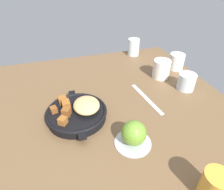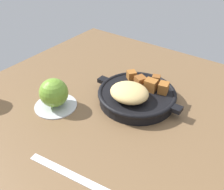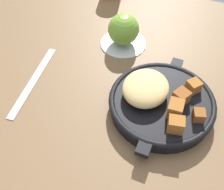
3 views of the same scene
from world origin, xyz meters
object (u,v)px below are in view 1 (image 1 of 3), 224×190
at_px(butter_knife, 146,98).
at_px(ceramic_mug_white, 161,69).
at_px(juice_glass_amber, 214,186).
at_px(cast_iron_skillet, 78,112).
at_px(red_apple, 134,133).
at_px(water_glass_tall, 134,47).
at_px(water_glass_short, 186,82).
at_px(white_creamer_pitcher, 176,62).

bearing_deg(butter_knife, ceramic_mug_white, 127.85).
xyz_separation_m(butter_knife, juice_glass_amber, (0.39, -0.02, 0.04)).
height_order(cast_iron_skillet, red_apple, red_apple).
bearing_deg(water_glass_tall, juice_glass_amber, -9.43).
bearing_deg(water_glass_tall, water_glass_short, 11.28).
xyz_separation_m(cast_iron_skillet, red_apple, (0.16, 0.14, 0.02)).
distance_m(cast_iron_skillet, ceramic_mug_white, 0.44).
xyz_separation_m(water_glass_tall, white_creamer_pitcher, (0.22, 0.14, -0.01)).
xyz_separation_m(red_apple, water_glass_tall, (-0.60, 0.25, 0.00)).
height_order(water_glass_short, water_glass_tall, water_glass_tall).
bearing_deg(water_glass_tall, white_creamer_pitcher, 32.09).
xyz_separation_m(cast_iron_skillet, water_glass_tall, (-0.44, 0.39, 0.02)).
bearing_deg(red_apple, butter_knife, 144.98).
xyz_separation_m(red_apple, white_creamer_pitcher, (-0.38, 0.38, -0.00)).
height_order(red_apple, water_glass_tall, water_glass_tall).
relative_size(red_apple, juice_glass_amber, 0.94).
bearing_deg(butter_knife, juice_glass_amber, -10.56).
relative_size(ceramic_mug_white, water_glass_tall, 0.92).
relative_size(cast_iron_skillet, butter_knife, 1.17).
relative_size(water_glass_short, white_creamer_pitcher, 0.94).
bearing_deg(water_glass_short, ceramic_mug_white, -155.63).
xyz_separation_m(ceramic_mug_white, water_glass_tall, (-0.27, -0.02, 0.00)).
bearing_deg(red_apple, juice_glass_amber, 29.64).
bearing_deg(juice_glass_amber, water_glass_tall, 170.57).
bearing_deg(water_glass_tall, cast_iron_skillet, -41.18).
distance_m(red_apple, water_glass_short, 0.39).
distance_m(ceramic_mug_white, water_glass_short, 0.13).
bearing_deg(water_glass_short, red_apple, -56.90).
xyz_separation_m(butter_knife, ceramic_mug_white, (-0.13, 0.13, 0.04)).
relative_size(cast_iron_skillet, ceramic_mug_white, 2.99).
height_order(red_apple, water_glass_short, red_apple).
height_order(butter_knife, ceramic_mug_white, ceramic_mug_white).
height_order(cast_iron_skillet, white_creamer_pitcher, white_creamer_pitcher).
bearing_deg(ceramic_mug_white, butter_knife, -45.01).
height_order(water_glass_tall, white_creamer_pitcher, water_glass_tall).
xyz_separation_m(juice_glass_amber, white_creamer_pitcher, (-0.58, 0.27, -0.00)).
bearing_deg(juice_glass_amber, butter_knife, 176.57).
bearing_deg(white_creamer_pitcher, ceramic_mug_white, -64.81).
bearing_deg(juice_glass_amber, ceramic_mug_white, 163.33).
distance_m(water_glass_short, white_creamer_pitcher, 0.18).
height_order(butter_knife, water_glass_short, water_glass_short).
distance_m(cast_iron_skillet, butter_knife, 0.28).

